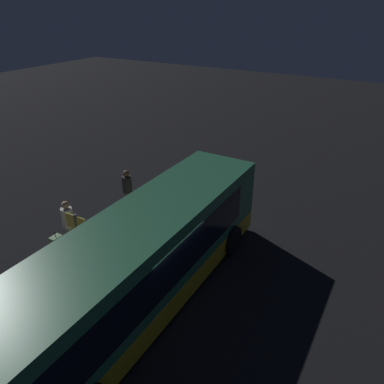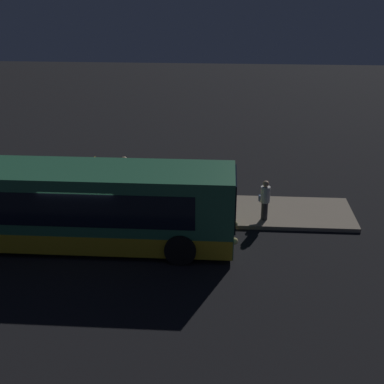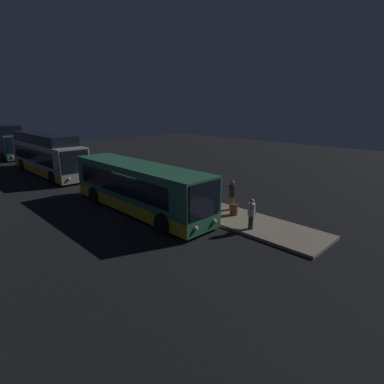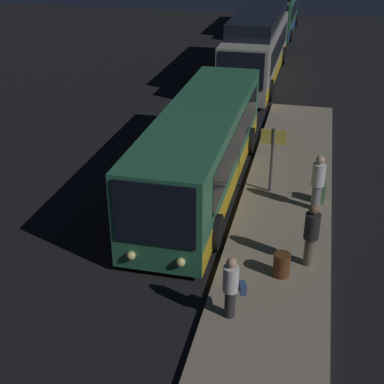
{
  "view_description": "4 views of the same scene",
  "coord_description": "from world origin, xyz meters",
  "px_view_note": "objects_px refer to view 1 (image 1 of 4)",
  "views": [
    {
      "loc": [
        -6.89,
        -5.52,
        8.2
      ],
      "look_at": [
        3.69,
        0.69,
        1.88
      ],
      "focal_mm": 35.0,
      "sensor_mm": 36.0,
      "label": 1
    },
    {
      "loc": [
        4.86,
        -16.72,
        9.2
      ],
      "look_at": [
        3.69,
        0.69,
        1.88
      ],
      "focal_mm": 50.0,
      "sensor_mm": 36.0,
      "label": 2
    },
    {
      "loc": [
        14.44,
        -9.93,
        6.17
      ],
      "look_at": [
        3.69,
        0.69,
        1.88
      ],
      "focal_mm": 28.0,
      "sensor_mm": 36.0,
      "label": 3
    },
    {
      "loc": [
        16.15,
        3.64,
        8.43
      ],
      "look_at": [
        3.69,
        0.69,
        1.88
      ],
      "focal_mm": 50.0,
      "sensor_mm": 36.0,
      "label": 4
    }
  ],
  "objects_px": {
    "passenger_waiting": "(127,188)",
    "passenger_with_bags": "(193,177)",
    "passenger_boarding": "(68,222)",
    "suitcase": "(57,244)",
    "sign_post": "(78,236)",
    "trash_bin": "(151,199)",
    "bus_lead": "(137,267)"
  },
  "relations": [
    {
      "from": "bus_lead",
      "to": "trash_bin",
      "type": "relative_size",
      "value": 17.27
    },
    {
      "from": "passenger_boarding",
      "to": "passenger_waiting",
      "type": "bearing_deg",
      "value": -157.58
    },
    {
      "from": "bus_lead",
      "to": "passenger_boarding",
      "type": "bearing_deg",
      "value": 75.2
    },
    {
      "from": "suitcase",
      "to": "passenger_boarding",
      "type": "bearing_deg",
      "value": -16.31
    },
    {
      "from": "passenger_waiting",
      "to": "passenger_with_bags",
      "type": "bearing_deg",
      "value": -39.69
    },
    {
      "from": "passenger_boarding",
      "to": "passenger_with_bags",
      "type": "relative_size",
      "value": 1.14
    },
    {
      "from": "passenger_waiting",
      "to": "bus_lead",
      "type": "bearing_deg",
      "value": -144.15
    },
    {
      "from": "passenger_boarding",
      "to": "suitcase",
      "type": "xyz_separation_m",
      "value": [
        -0.52,
        0.15,
        -0.67
      ]
    },
    {
      "from": "bus_lead",
      "to": "passenger_boarding",
      "type": "distance_m",
      "value": 4.07
    },
    {
      "from": "passenger_boarding",
      "to": "trash_bin",
      "type": "height_order",
      "value": "passenger_boarding"
    },
    {
      "from": "trash_bin",
      "to": "suitcase",
      "type": "bearing_deg",
      "value": 168.39
    },
    {
      "from": "sign_post",
      "to": "trash_bin",
      "type": "distance_m",
      "value": 5.0
    },
    {
      "from": "bus_lead",
      "to": "passenger_waiting",
      "type": "height_order",
      "value": "bus_lead"
    },
    {
      "from": "bus_lead",
      "to": "passenger_with_bags",
      "type": "distance_m",
      "value": 7.14
    },
    {
      "from": "trash_bin",
      "to": "passenger_with_bags",
      "type": "bearing_deg",
      "value": -28.36
    },
    {
      "from": "bus_lead",
      "to": "suitcase",
      "type": "distance_m",
      "value": 4.22
    },
    {
      "from": "suitcase",
      "to": "trash_bin",
      "type": "distance_m",
      "value": 4.48
    },
    {
      "from": "bus_lead",
      "to": "trash_bin",
      "type": "xyz_separation_m",
      "value": [
        4.91,
        3.18,
        -0.96
      ]
    },
    {
      "from": "passenger_boarding",
      "to": "trash_bin",
      "type": "bearing_deg",
      "value": -167.03
    },
    {
      "from": "passenger_with_bags",
      "to": "sign_post",
      "type": "height_order",
      "value": "sign_post"
    },
    {
      "from": "passenger_waiting",
      "to": "passenger_with_bags",
      "type": "relative_size",
      "value": 1.12
    },
    {
      "from": "passenger_with_bags",
      "to": "suitcase",
      "type": "xyz_separation_m",
      "value": [
        -6.27,
        1.92,
        -0.55
      ]
    },
    {
      "from": "bus_lead",
      "to": "suitcase",
      "type": "bearing_deg",
      "value": 82.78
    },
    {
      "from": "passenger_waiting",
      "to": "sign_post",
      "type": "distance_m",
      "value": 4.4
    },
    {
      "from": "passenger_waiting",
      "to": "passenger_with_bags",
      "type": "xyz_separation_m",
      "value": [
        2.56,
        -1.68,
        -0.11
      ]
    },
    {
      "from": "suitcase",
      "to": "trash_bin",
      "type": "relative_size",
      "value": 1.35
    },
    {
      "from": "bus_lead",
      "to": "passenger_boarding",
      "type": "relative_size",
      "value": 6.12
    },
    {
      "from": "passenger_boarding",
      "to": "suitcase",
      "type": "bearing_deg",
      "value": 7.63
    },
    {
      "from": "bus_lead",
      "to": "trash_bin",
      "type": "bearing_deg",
      "value": 32.9
    },
    {
      "from": "passenger_waiting",
      "to": "suitcase",
      "type": "distance_m",
      "value": 3.78
    },
    {
      "from": "bus_lead",
      "to": "passenger_with_bags",
      "type": "xyz_separation_m",
      "value": [
        6.79,
        2.16,
        -0.42
      ]
    },
    {
      "from": "passenger_waiting",
      "to": "trash_bin",
      "type": "relative_size",
      "value": 2.78
    }
  ]
}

